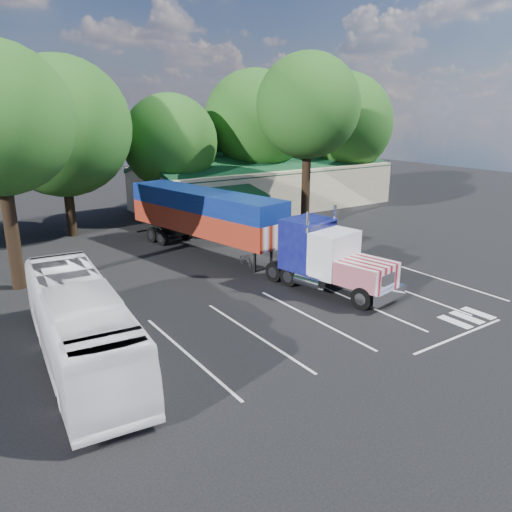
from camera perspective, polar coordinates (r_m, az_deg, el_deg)
ground at (r=27.95m, az=-1.55°, el=-3.00°), size 120.00×120.00×0.00m
event_hall at (r=49.30m, az=0.72°, el=8.25°), size 24.20×14.12×5.55m
tree_row_c at (r=39.50m, az=-21.37°, el=13.57°), size 10.00×10.00×13.05m
tree_row_d at (r=43.75m, az=-9.81°, el=12.72°), size 8.00×8.00×10.60m
tree_row_e at (r=48.53m, az=-0.13°, el=15.09°), size 9.60×9.60×12.90m
tree_row_f at (r=53.89m, az=9.77°, el=14.70°), size 10.40×10.40×13.00m
tree_near_right at (r=40.01m, az=5.97°, el=16.65°), size 8.00×8.00×13.50m
semi_truck at (r=31.33m, az=-2.75°, el=3.83°), size 6.43×20.84×4.34m
woman at (r=28.63m, az=8.48°, el=-0.92°), size 0.68×0.74×1.69m
bicycle at (r=30.60m, az=-1.08°, el=-0.40°), size 0.64×1.64×0.85m
tour_bus at (r=19.97m, az=-19.48°, el=-7.39°), size 3.69×11.54×3.16m
silver_sedan at (r=44.77m, az=2.35°, el=5.43°), size 4.49×2.17×1.42m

